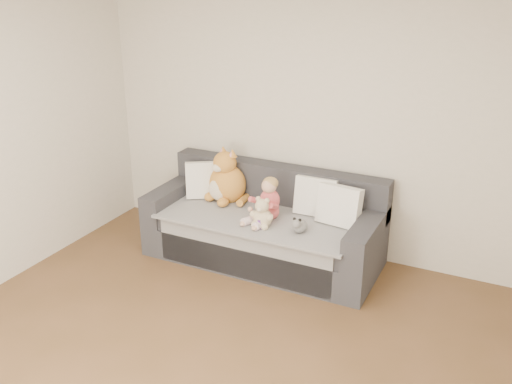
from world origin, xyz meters
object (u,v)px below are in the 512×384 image
at_px(teddy_bear, 262,215).
at_px(plush_cat, 226,181).
at_px(sofa, 265,228).
at_px(sippy_cup, 260,222).
at_px(toddler, 267,202).

bearing_deg(teddy_bear, plush_cat, 147.49).
distance_m(sofa, teddy_bear, 0.42).
bearing_deg(sippy_cup, teddy_bear, 91.29).
distance_m(plush_cat, teddy_bear, 0.71).
height_order(sofa, toddler, toddler).
bearing_deg(sippy_cup, plush_cat, 143.18).
relative_size(plush_cat, sippy_cup, 4.82).
bearing_deg(toddler, sofa, 137.89).
xyz_separation_m(toddler, plush_cat, (-0.55, 0.24, 0.04)).
bearing_deg(sofa, toddler, -56.52).
relative_size(sofa, toddler, 5.26).
height_order(toddler, plush_cat, plush_cat).
bearing_deg(teddy_bear, sippy_cup, -86.69).
xyz_separation_m(plush_cat, teddy_bear, (0.58, -0.40, -0.09)).
xyz_separation_m(sofa, teddy_bear, (0.11, -0.29, 0.28)).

